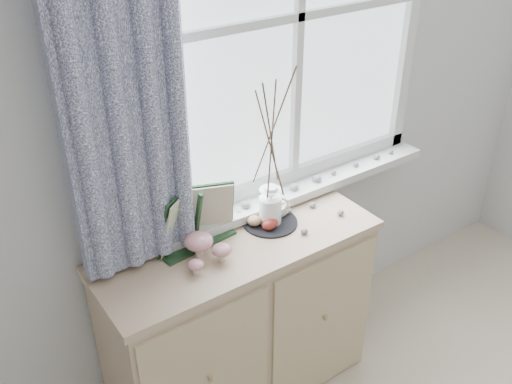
% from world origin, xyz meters
% --- Properties ---
extents(sideboard, '(1.20, 0.45, 0.85)m').
position_xyz_m(sideboard, '(-0.15, 1.75, 0.43)').
color(sideboard, tan).
rests_on(sideboard, ground).
extents(botanical_book, '(0.40, 0.17, 0.27)m').
position_xyz_m(botanical_book, '(-0.29, 1.82, 0.98)').
color(botanical_book, '#1C3B1F').
rests_on(botanical_book, sideboard).
extents(toadstool_cluster, '(0.19, 0.17, 0.11)m').
position_xyz_m(toadstool_cluster, '(-0.32, 1.74, 0.91)').
color(toadstool_cluster, beige).
rests_on(toadstool_cluster, sideboard).
extents(wooden_eggs, '(0.14, 0.17, 0.07)m').
position_xyz_m(wooden_eggs, '(-0.03, 1.82, 0.88)').
color(wooden_eggs, tan).
rests_on(wooden_eggs, sideboard).
extents(songbird_figurine, '(0.13, 0.08, 0.06)m').
position_xyz_m(songbird_figurine, '(0.10, 1.82, 0.88)').
color(songbird_figurine, silver).
rests_on(songbird_figurine, sideboard).
extents(crocheted_doily, '(0.24, 0.24, 0.01)m').
position_xyz_m(crocheted_doily, '(0.04, 1.80, 0.85)').
color(crocheted_doily, black).
rests_on(crocheted_doily, sideboard).
extents(twig_pitcher, '(0.33, 0.33, 0.73)m').
position_xyz_m(twig_pitcher, '(0.04, 1.80, 1.27)').
color(twig_pitcher, white).
rests_on(twig_pitcher, crocheted_doily).
extents(sideboard_pebbles, '(0.33, 0.23, 0.02)m').
position_xyz_m(sideboard_pebbles, '(0.18, 1.76, 0.86)').
color(sideboard_pebbles, gray).
rests_on(sideboard_pebbles, sideboard).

